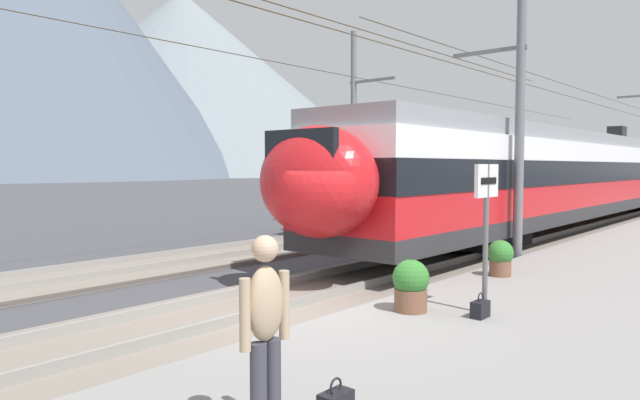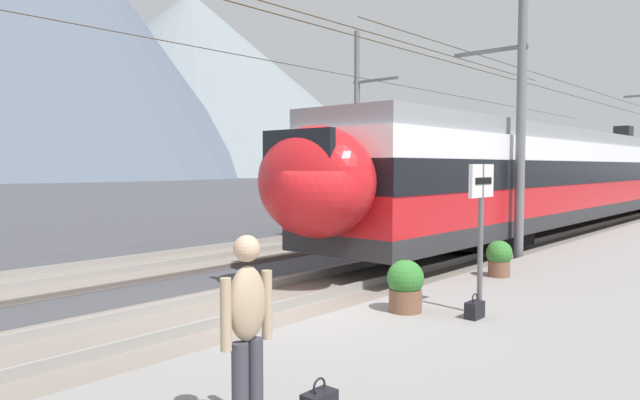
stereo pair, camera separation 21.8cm
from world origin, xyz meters
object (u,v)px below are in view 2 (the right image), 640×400
Objects in this scene: catenary_mast_far_side at (359,126)px; train_near_platform at (585,175)px; platform_sign at (481,205)px; train_far_track at (512,173)px; passenger_walking at (247,326)px; potted_plant_platform_edge at (405,284)px; handbag_near_sign at (475,310)px; potted_plant_by_shelter at (499,257)px; catenary_mast_mid at (516,112)px.

train_near_platform is at bearing -46.18° from catenary_mast_far_side.
train_near_platform is at bearing 12.20° from platform_sign.
train_near_platform and train_far_track have the same top height.
train_far_track is 28.50m from passenger_walking.
train_near_platform is 18.24m from potted_plant_platform_edge.
train_near_platform is 18.11m from handbag_near_sign.
catenary_mast_mid is at bearing 18.26° from potted_plant_by_shelter.
potted_plant_by_shelter is (-7.71, -9.56, -3.47)m from catenary_mast_far_side.
handbag_near_sign is at bearing -70.64° from potted_plant_platform_edge.
potted_plant_by_shelter is at bearing 18.69° from handbag_near_sign.
train_near_platform is at bearing 8.29° from catenary_mast_mid.
catenary_mast_far_side reaches higher than platform_sign.
handbag_near_sign is 0.51× the size of potted_plant_by_shelter.
catenary_mast_mid is 9.57m from catenary_mast_far_side.
catenary_mast_far_side reaches higher than train_near_platform.
catenary_mast_far_side is 53.70× the size of potted_plant_platform_edge.
passenger_walking is (-15.74, -11.02, -2.93)m from catenary_mast_far_side.
train_far_track is 37.75× the size of potted_plant_platform_edge.
train_far_track is 20.51m from potted_plant_by_shelter.
train_near_platform reaches higher than potted_plant_platform_edge.
platform_sign reaches higher than passenger_walking.
train_near_platform is 15.54× the size of platform_sign.
train_near_platform reaches higher than handbag_near_sign.
handbag_near_sign is 0.47× the size of potted_plant_platform_edge.
catenary_mast_mid is at bearing -117.56° from catenary_mast_far_side.
potted_plant_by_shelter is (-3.29, -1.08, -3.22)m from catenary_mast_mid.
catenary_mast_mid is 19.03× the size of platform_sign.
catenary_mast_mid is 11.90m from passenger_walking.
train_near_platform is 47.80× the size of potted_plant_by_shelter.
potted_plant_by_shelter is at bearing 2.12° from potted_plant_platform_edge.
catenary_mast_far_side is at bearing 171.13° from train_far_track.
catenary_mast_far_side is 15.26m from platform_sign.
platform_sign is at bearing 12.74° from handbag_near_sign.
platform_sign is at bearing -157.98° from train_far_track.
catenary_mast_far_side is 15.80m from handbag_near_sign.
catenary_mast_mid is 7.74m from potted_plant_platform_edge.
passenger_walking is at bearing -169.48° from train_near_platform.
train_far_track reaches higher than handbag_near_sign.
handbag_near_sign is 3.51m from potted_plant_by_shelter.
train_far_track is (4.60, 5.12, -0.00)m from train_near_platform.
platform_sign is at bearing -160.76° from potted_plant_by_shelter.
potted_plant_platform_edge is 1.09× the size of potted_plant_by_shelter.
passenger_walking is at bearing -175.43° from platform_sign.
passenger_walking is at bearing -175.94° from handbag_near_sign.
potted_plant_by_shelter is (-18.91, -7.81, -1.48)m from train_far_track.
train_far_track is 11.50m from catenary_mast_far_side.
handbag_near_sign is at bearing -167.26° from platform_sign.
handbag_near_sign is at bearing -158.09° from train_far_track.
train_near_platform reaches higher than platform_sign.
train_far_track reaches higher than potted_plant_by_shelter.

